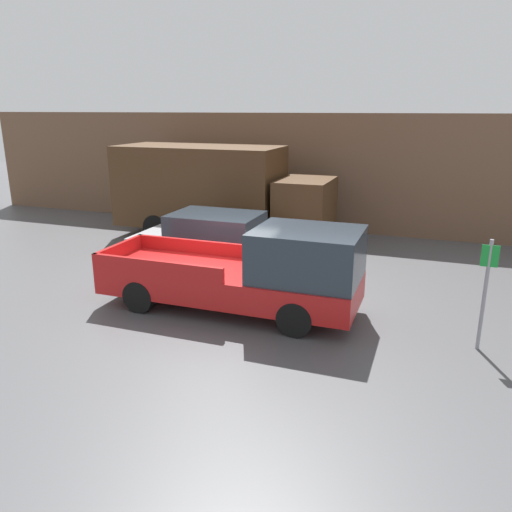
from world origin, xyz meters
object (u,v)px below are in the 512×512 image
Objects in this scene: pickup_truck at (254,273)px; car at (213,240)px; parking_sign at (485,289)px; newspaper_box at (180,208)px; delivery_truck at (215,190)px.

pickup_truck reaches higher than car.
newspaper_box is at bearing 142.84° from parking_sign.
delivery_truck is at bearing -39.20° from newspaper_box.
car is 6.57m from newspaper_box.
car reaches higher than newspaper_box.
parking_sign is at bearing -37.16° from newspaper_box.
car is 3.56m from delivery_truck.
parking_sign reaches higher than car.
parking_sign is (8.15, -6.03, -0.48)m from delivery_truck.
pickup_truck is 2.70× the size of parking_sign.
parking_sign is at bearing -2.67° from pickup_truck.
delivery_truck is at bearing 121.46° from pickup_truck.
newspaper_box is (-3.93, 5.25, -0.28)m from car.
parking_sign reaches higher than pickup_truck.
pickup_truck is 3.44m from car.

